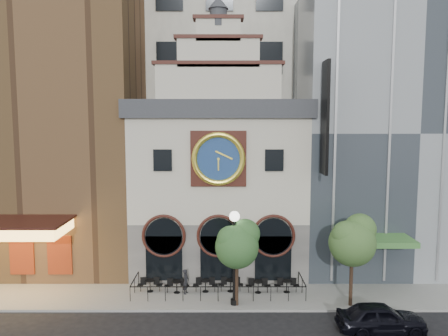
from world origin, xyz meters
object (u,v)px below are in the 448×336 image
bistro_3 (231,284)px  bistro_5 (287,285)px  bistro_0 (150,285)px  tree_right (353,239)px  pedestrian (186,281)px  bistro_1 (177,286)px  lamppost (234,247)px  bistro_4 (258,286)px  bistro_2 (205,285)px  car_right (381,318)px  tree_left (238,243)px

bistro_3 → bistro_5: same height
bistro_0 → bistro_5: bearing=-0.8°
bistro_5 → tree_right: 5.34m
pedestrian → tree_right: tree_right is taller
bistro_5 → pedestrian: 6.40m
bistro_1 → lamppost: bearing=-25.8°
bistro_4 → bistro_1: bearing=-180.0°
bistro_1 → bistro_2: bearing=5.3°
bistro_0 → car_right: car_right is taller
bistro_0 → bistro_5: size_ratio=1.00×
bistro_4 → pedestrian: bearing=-178.8°
bistro_0 → bistro_3: same height
bistro_2 → bistro_5: same height
bistro_1 → car_right: size_ratio=0.35×
lamppost → bistro_0: bearing=-177.5°
bistro_0 → bistro_1: bearing=-6.6°
bistro_0 → bistro_4: bearing=-1.6°
tree_right → car_right: bearing=-77.5°
bistro_3 → tree_right: 8.17m
bistro_4 → pedestrian: 4.57m
bistro_0 → lamppost: bearing=-20.0°
pedestrian → tree_left: size_ratio=0.30×
bistro_3 → tree_left: size_ratio=0.31×
bistro_3 → tree_right: size_ratio=0.29×
lamppost → tree_left: 0.33m
bistro_2 → tree_left: (1.98, -1.97, 3.28)m
bistro_3 → car_right: 9.27m
bistro_1 → bistro_3: size_ratio=1.00×
bistro_2 → bistro_4: same height
car_right → tree_right: 4.57m
pedestrian → bistro_5: bearing=-75.0°
tree_left → bistro_4: bearing=53.0°
car_right → tree_left: size_ratio=0.89×
bistro_5 → tree_right: (3.53, -1.91, 3.52)m
bistro_0 → bistro_4: same height
bistro_5 → lamppost: (-3.37, -1.81, 3.01)m
bistro_2 → car_right: car_right is taller
lamppost → car_right: bearing=0.1°
bistro_5 → pedestrian: (-6.39, -0.17, 0.31)m
bistro_2 → bistro_5: size_ratio=1.00×
bistro_3 → bistro_4: size_ratio=1.00×
bistro_2 → bistro_5: bearing=-1.0°
bistro_0 → bistro_5: (8.69, -0.12, 0.00)m
bistro_3 → lamppost: lamppost is taller
bistro_2 → tree_left: bearing=-44.8°
lamppost → tree_left: lamppost is taller
bistro_1 → bistro_2: (1.80, 0.17, 0.00)m
bistro_2 → tree_right: 9.58m
bistro_2 → bistro_0: bearing=179.5°
bistro_1 → bistro_5: same height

